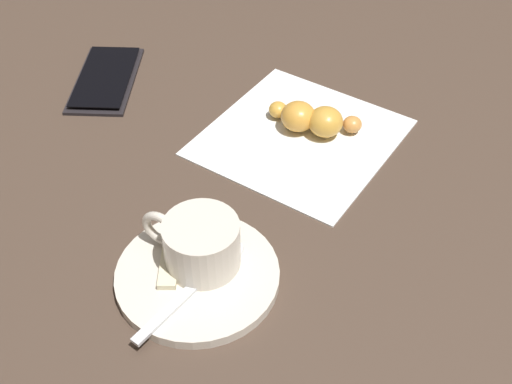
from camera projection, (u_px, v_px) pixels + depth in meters
The scene contains 8 objects.
ground_plane at pixel (239, 210), 0.64m from camera, with size 1.80×1.80×0.00m, color #46352A.
saucer at pixel (201, 277), 0.57m from camera, with size 0.14×0.14×0.01m, color beige.
espresso_cup at pixel (198, 242), 0.56m from camera, with size 0.07×0.09×0.05m.
teaspoon at pixel (209, 273), 0.56m from camera, with size 0.13×0.05×0.01m.
sugar_packet at pixel (170, 261), 0.57m from camera, with size 0.06×0.02×0.01m, color beige.
napkin at pixel (300, 137), 0.72m from camera, with size 0.20×0.19×0.00m, color white.
croissant at pixel (312, 119), 0.71m from camera, with size 0.05×0.12×0.03m.
cell_phone at pixel (106, 78), 0.79m from camera, with size 0.16×0.11×0.01m.
Camera 1 is at (0.41, 0.18, 0.45)m, focal length 45.56 mm.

